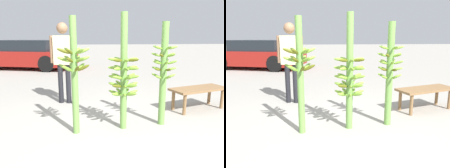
% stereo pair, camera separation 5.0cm
% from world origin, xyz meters
% --- Properties ---
extents(ground_plane, '(80.00, 80.00, 0.00)m').
position_xyz_m(ground_plane, '(0.00, 0.00, 0.00)').
color(ground_plane, '#9E998E').
extents(banana_stalk_left, '(0.46, 0.44, 1.64)m').
position_xyz_m(banana_stalk_left, '(-0.67, 0.23, 0.90)').
color(banana_stalk_left, '#6B9E47').
rests_on(banana_stalk_left, ground_plane).
extents(banana_stalk_center, '(0.47, 0.47, 1.71)m').
position_xyz_m(banana_stalk_center, '(0.04, 0.30, 0.83)').
color(banana_stalk_center, '#6B9E47').
rests_on(banana_stalk_center, ground_plane).
extents(banana_stalk_right, '(0.40, 0.40, 1.59)m').
position_xyz_m(banana_stalk_right, '(0.67, 0.38, 0.84)').
color(banana_stalk_right, '#6B9E47').
rests_on(banana_stalk_right, ground_plane).
extents(vendor_person, '(0.55, 0.24, 1.65)m').
position_xyz_m(vendor_person, '(-0.94, 1.77, 1.01)').
color(vendor_person, black).
rests_on(vendor_person, ground_plane).
extents(market_bench, '(1.20, 0.72, 0.42)m').
position_xyz_m(market_bench, '(1.62, 0.99, 0.36)').
color(market_bench, olive).
rests_on(market_bench, ground_plane).
extents(parked_car, '(4.28, 2.93, 1.25)m').
position_xyz_m(parked_car, '(-2.82, 7.30, 0.62)').
color(parked_car, maroon).
rests_on(parked_car, ground_plane).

